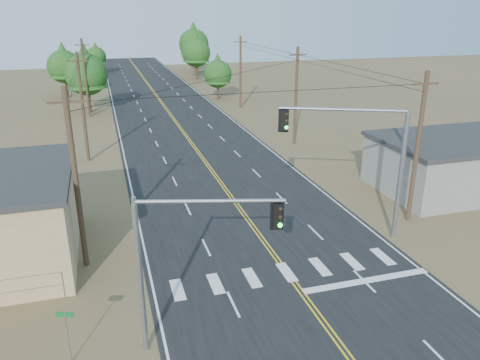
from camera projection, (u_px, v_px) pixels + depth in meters
name	position (u px, v px, depth m)	size (l,w,h in m)	color
road	(202.00, 157.00, 45.34)	(15.00, 200.00, 0.02)	black
building_right	(472.00, 163.00, 37.14)	(15.00, 8.00, 4.00)	gray
utility_pole_left_near	(76.00, 179.00, 24.58)	(1.80, 0.30, 10.00)	#4C3826
utility_pole_left_mid	(83.00, 107.00, 42.57)	(1.80, 0.30, 10.00)	#4C3826
utility_pole_left_far	(85.00, 78.00, 60.56)	(1.80, 0.30, 10.00)	#4C3826
utility_pole_right_near	(417.00, 148.00, 30.20)	(1.80, 0.30, 10.00)	#4C3826
utility_pole_right_mid	(296.00, 96.00, 48.19)	(1.80, 0.30, 10.00)	#4C3826
utility_pole_right_far	(241.00, 72.00, 66.18)	(1.80, 0.30, 10.00)	#4C3826
signal_mast_left	(181.00, 250.00, 18.22)	(5.63, 1.80, 6.96)	gray
signal_mast_right	(365.00, 150.00, 27.81)	(6.95, 3.25, 8.27)	gray
street_sign	(67.00, 329.00, 18.55)	(0.70, 0.23, 2.41)	gray
tree_left_near	(86.00, 70.00, 62.90)	(5.65, 5.65, 9.42)	#3F2D1E
tree_left_mid	(64.00, 63.00, 74.43)	(5.24, 5.24, 8.74)	#3F2D1E
tree_left_far	(96.00, 54.00, 100.22)	(4.18, 4.18, 6.97)	#3F2D1E
tree_right_near	(218.00, 71.00, 72.67)	(4.32, 4.32, 7.20)	#3F2D1E
tree_right_mid	(196.00, 49.00, 93.31)	(5.74, 5.74, 9.57)	#3F2D1E
tree_right_far	(194.00, 41.00, 104.01)	(6.60, 6.60, 10.99)	#3F2D1E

